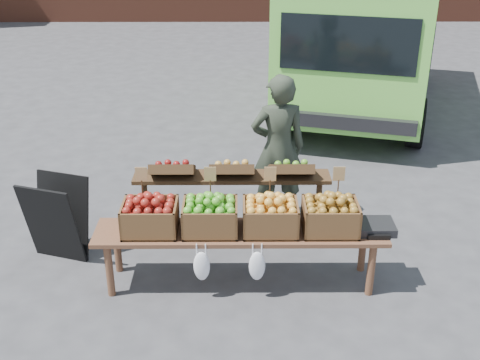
{
  "coord_description": "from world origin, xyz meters",
  "views": [
    {
      "loc": [
        -0.68,
        -4.72,
        3.39
      ],
      "look_at": [
        -0.65,
        0.59,
        0.85
      ],
      "focal_mm": 45.0,
      "sensor_mm": 36.0,
      "label": 1
    }
  ],
  "objects_px": {
    "delivery_van": "(361,43)",
    "chalkboard_sign": "(57,219)",
    "back_table": "(232,200)",
    "crate_russet_pears": "(210,217)",
    "crate_green_apples": "(330,217)",
    "display_bench": "(240,257)",
    "vendor": "(278,148)",
    "crate_golden_apples": "(150,218)",
    "crate_red_apples": "(270,217)",
    "weighing_scale": "(376,227)"
  },
  "relations": [
    {
      "from": "display_bench",
      "to": "crate_red_apples",
      "type": "xyz_separation_m",
      "value": [
        0.28,
        0.0,
        0.42
      ]
    },
    {
      "from": "delivery_van",
      "to": "chalkboard_sign",
      "type": "xyz_separation_m",
      "value": [
        -3.87,
        -4.76,
        -0.68
      ]
    },
    {
      "from": "delivery_van",
      "to": "crate_red_apples",
      "type": "bearing_deg",
      "value": -93.16
    },
    {
      "from": "crate_golden_apples",
      "to": "back_table",
      "type": "bearing_deg",
      "value": 44.11
    },
    {
      "from": "delivery_van",
      "to": "vendor",
      "type": "height_order",
      "value": "delivery_van"
    },
    {
      "from": "back_table",
      "to": "display_bench",
      "type": "relative_size",
      "value": 0.78
    },
    {
      "from": "back_table",
      "to": "crate_red_apples",
      "type": "distance_m",
      "value": 0.83
    },
    {
      "from": "delivery_van",
      "to": "vendor",
      "type": "bearing_deg",
      "value": -97.03
    },
    {
      "from": "chalkboard_sign",
      "to": "weighing_scale",
      "type": "relative_size",
      "value": 2.59
    },
    {
      "from": "vendor",
      "to": "weighing_scale",
      "type": "distance_m",
      "value": 1.58
    },
    {
      "from": "chalkboard_sign",
      "to": "display_bench",
      "type": "xyz_separation_m",
      "value": [
        1.83,
        -0.45,
        -0.16
      ]
    },
    {
      "from": "weighing_scale",
      "to": "vendor",
      "type": "bearing_deg",
      "value": 121.85
    },
    {
      "from": "chalkboard_sign",
      "to": "crate_red_apples",
      "type": "distance_m",
      "value": 2.17
    },
    {
      "from": "chalkboard_sign",
      "to": "crate_golden_apples",
      "type": "bearing_deg",
      "value": -5.99
    },
    {
      "from": "delivery_van",
      "to": "crate_golden_apples",
      "type": "bearing_deg",
      "value": -103.25
    },
    {
      "from": "delivery_van",
      "to": "crate_green_apples",
      "type": "bearing_deg",
      "value": -87.58
    },
    {
      "from": "delivery_van",
      "to": "weighing_scale",
      "type": "xyz_separation_m",
      "value": [
        -0.79,
        -5.21,
        -0.51
      ]
    },
    {
      "from": "crate_red_apples",
      "to": "back_table",
      "type": "bearing_deg",
      "value": 116.39
    },
    {
      "from": "crate_russet_pears",
      "to": "weighing_scale",
      "type": "bearing_deg",
      "value": 0.0
    },
    {
      "from": "back_table",
      "to": "crate_golden_apples",
      "type": "height_order",
      "value": "back_table"
    },
    {
      "from": "vendor",
      "to": "weighing_scale",
      "type": "xyz_separation_m",
      "value": [
        0.82,
        -1.33,
        -0.23
      ]
    },
    {
      "from": "back_table",
      "to": "crate_russet_pears",
      "type": "height_order",
      "value": "back_table"
    },
    {
      "from": "vendor",
      "to": "display_bench",
      "type": "xyz_separation_m",
      "value": [
        -0.43,
        -1.33,
        -0.56
      ]
    },
    {
      "from": "vendor",
      "to": "crate_green_apples",
      "type": "height_order",
      "value": "vendor"
    },
    {
      "from": "delivery_van",
      "to": "vendor",
      "type": "distance_m",
      "value": 4.22
    },
    {
      "from": "crate_golden_apples",
      "to": "delivery_van",
      "type": "bearing_deg",
      "value": 61.19
    },
    {
      "from": "delivery_van",
      "to": "back_table",
      "type": "height_order",
      "value": "delivery_van"
    },
    {
      "from": "back_table",
      "to": "crate_red_apples",
      "type": "xyz_separation_m",
      "value": [
        0.36,
        -0.72,
        0.19
      ]
    },
    {
      "from": "delivery_van",
      "to": "display_bench",
      "type": "height_order",
      "value": "delivery_van"
    },
    {
      "from": "delivery_van",
      "to": "weighing_scale",
      "type": "height_order",
      "value": "delivery_van"
    },
    {
      "from": "vendor",
      "to": "chalkboard_sign",
      "type": "height_order",
      "value": "vendor"
    },
    {
      "from": "vendor",
      "to": "crate_russet_pears",
      "type": "height_order",
      "value": "vendor"
    },
    {
      "from": "display_bench",
      "to": "crate_golden_apples",
      "type": "relative_size",
      "value": 5.4
    },
    {
      "from": "vendor",
      "to": "back_table",
      "type": "xyz_separation_m",
      "value": [
        -0.51,
        -0.61,
        -0.32
      ]
    },
    {
      "from": "chalkboard_sign",
      "to": "weighing_scale",
      "type": "height_order",
      "value": "chalkboard_sign"
    },
    {
      "from": "crate_russet_pears",
      "to": "crate_green_apples",
      "type": "bearing_deg",
      "value": 0.0
    },
    {
      "from": "display_bench",
      "to": "crate_russet_pears",
      "type": "height_order",
      "value": "crate_russet_pears"
    },
    {
      "from": "chalkboard_sign",
      "to": "display_bench",
      "type": "relative_size",
      "value": 0.33
    },
    {
      "from": "chalkboard_sign",
      "to": "crate_green_apples",
      "type": "xyz_separation_m",
      "value": [
        2.66,
        -0.45,
        0.27
      ]
    },
    {
      "from": "delivery_van",
      "to": "display_bench",
      "type": "bearing_deg",
      "value": -95.83
    },
    {
      "from": "delivery_van",
      "to": "crate_golden_apples",
      "type": "height_order",
      "value": "delivery_van"
    },
    {
      "from": "crate_golden_apples",
      "to": "crate_red_apples",
      "type": "relative_size",
      "value": 1.0
    },
    {
      "from": "chalkboard_sign",
      "to": "back_table",
      "type": "bearing_deg",
      "value": 26.86
    },
    {
      "from": "back_table",
      "to": "crate_golden_apples",
      "type": "distance_m",
      "value": 1.05
    },
    {
      "from": "delivery_van",
      "to": "vendor",
      "type": "xyz_separation_m",
      "value": [
        -1.62,
        -3.88,
        -0.28
      ]
    },
    {
      "from": "crate_red_apples",
      "to": "crate_green_apples",
      "type": "bearing_deg",
      "value": 0.0
    },
    {
      "from": "chalkboard_sign",
      "to": "vendor",
      "type": "bearing_deg",
      "value": 39.33
    },
    {
      "from": "chalkboard_sign",
      "to": "crate_russet_pears",
      "type": "bearing_deg",
      "value": 1.97
    },
    {
      "from": "crate_green_apples",
      "to": "crate_golden_apples",
      "type": "bearing_deg",
      "value": 180.0
    },
    {
      "from": "back_table",
      "to": "crate_russet_pears",
      "type": "distance_m",
      "value": 0.77
    }
  ]
}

